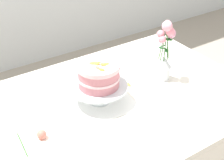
% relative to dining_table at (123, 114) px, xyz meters
% --- Properties ---
extents(dining_table, '(1.40, 1.00, 0.74)m').
position_rel_dining_table_xyz_m(dining_table, '(0.00, 0.00, 0.00)').
color(dining_table, white).
rests_on(dining_table, ground).
extents(linen_napkin, '(0.34, 0.34, 0.00)m').
position_rel_dining_table_xyz_m(linen_napkin, '(-0.11, 0.06, 0.09)').
color(linen_napkin, white).
rests_on(linen_napkin, dining_table).
extents(cake_stand, '(0.29, 0.29, 0.10)m').
position_rel_dining_table_xyz_m(cake_stand, '(-0.11, 0.06, 0.18)').
color(cake_stand, silver).
rests_on(cake_stand, linen_napkin).
extents(layer_cake, '(0.21, 0.21, 0.13)m').
position_rel_dining_table_xyz_m(layer_cake, '(-0.11, 0.06, 0.25)').
color(layer_cake, '#CC7A84').
rests_on(layer_cake, cake_stand).
extents(flower_vase, '(0.10, 0.09, 0.36)m').
position_rel_dining_table_xyz_m(flower_vase, '(0.31, 0.05, 0.25)').
color(flower_vase, silver).
rests_on(flower_vase, dining_table).
extents(fallen_rose, '(0.12, 0.16, 0.04)m').
position_rel_dining_table_xyz_m(fallen_rose, '(-0.46, -0.03, 0.11)').
color(fallen_rose, '#2D6028').
rests_on(fallen_rose, dining_table).
extents(loose_petal_0, '(0.04, 0.02, 0.00)m').
position_rel_dining_table_xyz_m(loose_petal_0, '(-0.08, -0.27, 0.09)').
color(loose_petal_0, pink).
rests_on(loose_petal_0, dining_table).
extents(loose_petal_1, '(0.04, 0.04, 0.00)m').
position_rel_dining_table_xyz_m(loose_petal_1, '(-0.24, 0.20, 0.09)').
color(loose_petal_1, pink).
rests_on(loose_petal_1, dining_table).
extents(loose_petal_2, '(0.03, 0.04, 0.01)m').
position_rel_dining_table_xyz_m(loose_petal_2, '(0.11, 0.10, 0.09)').
color(loose_petal_2, yellow).
rests_on(loose_petal_2, dining_table).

